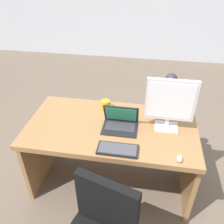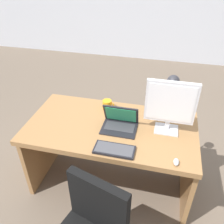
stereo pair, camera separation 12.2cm
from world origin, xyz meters
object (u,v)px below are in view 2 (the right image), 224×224
desk (112,140)px  mouse (176,162)px  coffee_mug (107,105)px  monitor (170,104)px  keyboard (114,150)px  laptop (120,120)px  desk_lamp (172,87)px

desk → mouse: 0.72m
desk → coffee_mug: (-0.10, 0.22, 0.25)m
monitor → keyboard: bearing=-136.8°
keyboard → coffee_mug: bearing=109.8°
coffee_mug → monitor: bearing=-19.5°
desk → monitor: 0.67m
coffee_mug → desk: bearing=-65.3°
monitor → laptop: (-0.40, -0.04, -0.20)m
mouse → desk: bearing=147.0°
desk → keyboard: (0.10, -0.35, 0.21)m
monitor → keyboard: size_ratio=1.46×
desk_lamp → laptop: bearing=-145.7°
desk → keyboard: size_ratio=4.73×
mouse → laptop: bearing=145.2°
mouse → coffee_mug: size_ratio=0.62×
monitor → mouse: monitor is taller
laptop → keyboard: 0.32m
desk_lamp → coffee_mug: (-0.59, -0.03, -0.26)m
desk → mouse: bearing=-33.0°
keyboard → desk_lamp: (0.38, 0.59, 0.29)m
keyboard → mouse: bearing=-3.0°
desk → desk_lamp: 0.74m
desk_lamp → mouse: bearing=-82.1°
monitor → mouse: 0.46m
mouse → coffee_mug: bearing=138.8°
monitor → mouse: bearing=-76.9°
desk → desk_lamp: (0.49, 0.24, 0.50)m
laptop → desk_lamp: 0.55m
desk → mouse: size_ratio=20.95×
monitor → laptop: monitor is taller
monitor → coffee_mug: (-0.58, 0.21, -0.22)m
keyboard → mouse: mouse is taller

